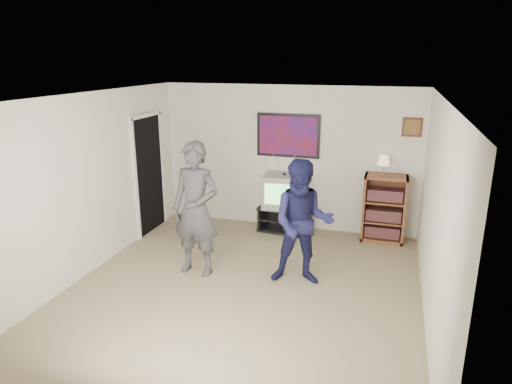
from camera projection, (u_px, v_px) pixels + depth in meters
The scene contains 13 objects.
room_shell at pixel (251, 192), 5.97m from camera, with size 4.51×5.00×2.51m.
media_stand at pixel (285, 219), 7.99m from camera, with size 0.92×0.57×0.44m.
crt_television at pixel (284, 191), 7.85m from camera, with size 0.68×0.58×0.58m, color gray, non-canonical shape.
bookshelf at pixel (384, 209), 7.48m from camera, with size 0.68×0.39×1.12m, color #532E18, non-canonical shape.
table_lamp at pixel (383, 165), 7.30m from camera, with size 0.20×0.20×0.32m, color beige, non-canonical shape.
person_tall at pixel (196, 209), 6.25m from camera, with size 0.69×0.45×1.88m, color #38393B.
person_short at pixel (303, 223), 5.99m from camera, with size 0.83×0.65×1.71m, color #171841.
controller_left at pixel (205, 192), 6.38m from camera, with size 0.03×0.11×0.03m, color white.
controller_right at pixel (304, 204), 6.13m from camera, with size 0.03×0.11×0.03m, color white.
poster at pixel (288, 136), 7.81m from camera, with size 1.10×0.03×0.75m, color black.
air_vent at pixel (257, 117), 7.88m from camera, with size 0.28×0.02×0.14m, color white.
small_picture at pixel (412, 127), 7.19m from camera, with size 0.30×0.03×0.30m, color #401E14.
doorway at pixel (149, 175), 7.81m from camera, with size 0.03×0.85×2.00m, color black.
Camera 1 is at (1.73, -5.11, 2.96)m, focal length 32.00 mm.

